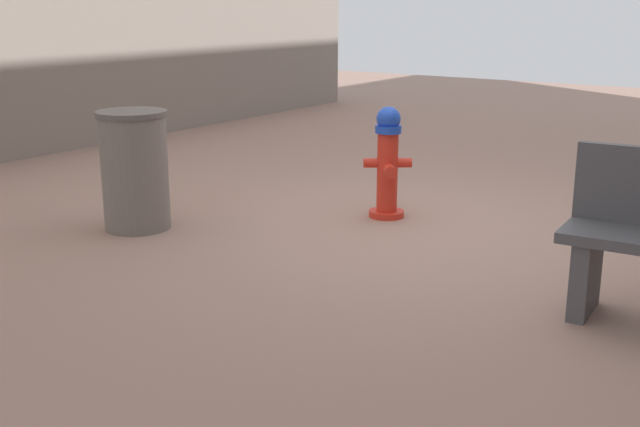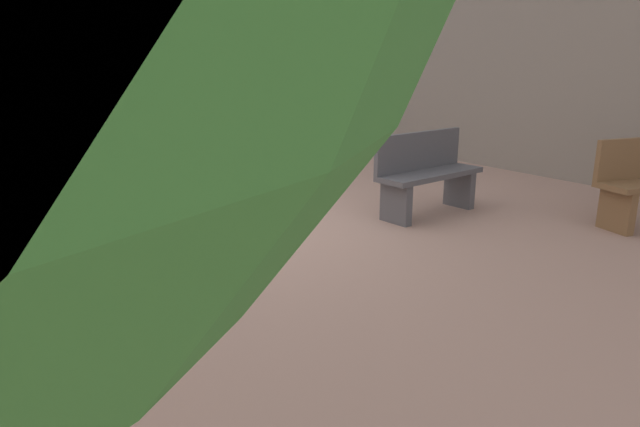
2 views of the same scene
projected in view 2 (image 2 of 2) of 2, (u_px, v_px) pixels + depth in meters
ground_plane at (235, 223)px, 6.15m from camera, size 23.40×23.40×0.00m
fire_hydrant at (186, 187)px, 5.84m from camera, size 0.36×0.35×0.91m
bench_near at (426, 173)px, 6.41m from camera, size 1.44×0.54×0.95m
trash_bin at (70, 247)px, 3.94m from camera, size 0.54×0.54×0.92m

